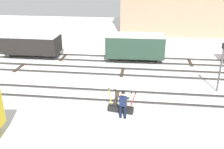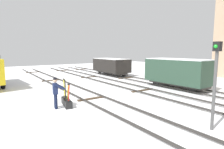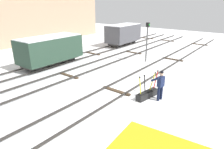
{
  "view_description": "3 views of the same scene",
  "coord_description": "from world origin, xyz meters",
  "px_view_note": "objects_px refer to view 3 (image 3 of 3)",
  "views": [
    {
      "loc": [
        1.48,
        -14.92,
        7.74
      ],
      "look_at": [
        -0.48,
        1.38,
        1.02
      ],
      "focal_mm": 41.08,
      "sensor_mm": 36.0,
      "label": 1
    },
    {
      "loc": [
        10.28,
        -5.44,
        3.08
      ],
      "look_at": [
        0.62,
        1.13,
        1.57
      ],
      "focal_mm": 29.78,
      "sensor_mm": 36.0,
      "label": 2
    },
    {
      "loc": [
        -8.61,
        -6.36,
        5.0
      ],
      "look_at": [
        0.37,
        0.6,
        0.84
      ],
      "focal_mm": 31.56,
      "sensor_mm": 36.0,
      "label": 3
    }
  ],
  "objects_px": {
    "signal_post": "(147,38)",
    "freight_car_far_end": "(50,49)",
    "freight_car_near_switch": "(123,33)",
    "switch_lever_frame": "(147,93)",
    "rail_worker": "(160,84)"
  },
  "relations": [
    {
      "from": "rail_worker",
      "to": "signal_post",
      "type": "distance_m",
      "value": 7.52
    },
    {
      "from": "freight_car_far_end",
      "to": "freight_car_near_switch",
      "type": "xyz_separation_m",
      "value": [
        10.56,
        0.0,
        0.05
      ]
    },
    {
      "from": "switch_lever_frame",
      "to": "freight_car_near_switch",
      "type": "distance_m",
      "value": 14.45
    },
    {
      "from": "signal_post",
      "to": "freight_car_near_switch",
      "type": "height_order",
      "value": "signal_post"
    },
    {
      "from": "signal_post",
      "to": "freight_car_near_switch",
      "type": "xyz_separation_m",
      "value": [
        4.7,
        5.73,
        -0.68
      ]
    },
    {
      "from": "freight_car_near_switch",
      "to": "switch_lever_frame",
      "type": "bearing_deg",
      "value": -141.73
    },
    {
      "from": "switch_lever_frame",
      "to": "freight_car_near_switch",
      "type": "xyz_separation_m",
      "value": [
        11.02,
        9.26,
        1.19
      ]
    },
    {
      "from": "rail_worker",
      "to": "switch_lever_frame",
      "type": "bearing_deg",
      "value": 115.31
    },
    {
      "from": "switch_lever_frame",
      "to": "freight_car_far_end",
      "type": "xyz_separation_m",
      "value": [
        0.46,
        9.26,
        1.14
      ]
    },
    {
      "from": "rail_worker",
      "to": "freight_car_near_switch",
      "type": "relative_size",
      "value": 0.34
    },
    {
      "from": "signal_post",
      "to": "freight_car_far_end",
      "type": "height_order",
      "value": "signal_post"
    },
    {
      "from": "rail_worker",
      "to": "freight_car_far_end",
      "type": "distance_m",
      "value": 9.92
    },
    {
      "from": "switch_lever_frame",
      "to": "freight_car_far_end",
      "type": "distance_m",
      "value": 9.34
    },
    {
      "from": "switch_lever_frame",
      "to": "freight_car_near_switch",
      "type": "relative_size",
      "value": 0.34
    },
    {
      "from": "rail_worker",
      "to": "freight_car_far_end",
      "type": "height_order",
      "value": "freight_car_far_end"
    }
  ]
}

